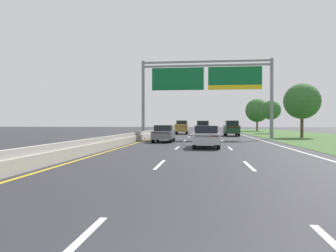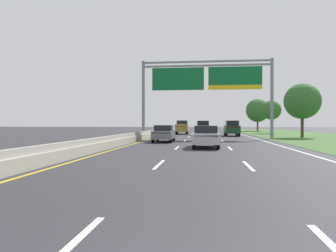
% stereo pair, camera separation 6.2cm
% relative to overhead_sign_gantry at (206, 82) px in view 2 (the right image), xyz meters
% --- Properties ---
extents(ground_plane, '(220.00, 220.00, 0.00)m').
position_rel_overhead_sign_gantry_xyz_m(ground_plane, '(-0.30, 1.52, -6.47)').
color(ground_plane, '#2B2B30').
extents(lane_striping, '(11.96, 106.00, 0.01)m').
position_rel_overhead_sign_gantry_xyz_m(lane_striping, '(-0.30, 1.07, -6.47)').
color(lane_striping, white).
rests_on(lane_striping, ground).
extents(grass_verge_right, '(14.00, 110.00, 0.02)m').
position_rel_overhead_sign_gantry_xyz_m(grass_verge_right, '(13.65, 1.52, -6.46)').
color(grass_verge_right, '#3D602D').
rests_on(grass_verge_right, ground).
extents(median_barrier_concrete, '(0.60, 110.00, 0.85)m').
position_rel_overhead_sign_gantry_xyz_m(median_barrier_concrete, '(-6.90, 1.52, -6.12)').
color(median_barrier_concrete, '#A8A399').
rests_on(median_barrier_concrete, ground).
extents(overhead_sign_gantry, '(15.06, 0.42, 9.07)m').
position_rel_overhead_sign_gantry_xyz_m(overhead_sign_gantry, '(0.00, 0.00, 0.00)').
color(overhead_sign_gantry, gray).
rests_on(overhead_sign_gantry, ground).
extents(pickup_truck_gold, '(2.12, 5.44, 2.20)m').
position_rel_overhead_sign_gantry_xyz_m(pickup_truck_gold, '(-3.79, 14.51, -5.40)').
color(pickup_truck_gold, '#A38438').
rests_on(pickup_truck_gold, ground).
extents(car_grey_left_lane_sedan, '(1.87, 4.42, 1.57)m').
position_rel_overhead_sign_gantry_xyz_m(car_grey_left_lane_sedan, '(-3.97, -7.14, -5.65)').
color(car_grey_left_lane_sedan, slate).
rests_on(car_grey_left_lane_sedan, ground).
extents(car_silver_centre_lane_sedan, '(1.91, 4.44, 1.57)m').
position_rel_overhead_sign_gantry_xyz_m(car_silver_centre_lane_sedan, '(-0.15, -13.54, -5.65)').
color(car_silver_centre_lane_sedan, '#B2B5BA').
rests_on(car_silver_centre_lane_sedan, ground).
extents(car_darkgreen_right_lane_suv, '(1.91, 4.70, 2.11)m').
position_rel_overhead_sign_gantry_xyz_m(car_darkgreen_right_lane_suv, '(3.54, 7.32, -5.37)').
color(car_darkgreen_right_lane_suv, '#193D23').
rests_on(car_darkgreen_right_lane_suv, ground).
extents(car_black_centre_lane_suv, '(2.02, 4.75, 2.11)m').
position_rel_overhead_sign_gantry_xyz_m(car_black_centre_lane_suv, '(-0.33, 9.83, -5.37)').
color(car_black_centre_lane_suv, black).
rests_on(car_black_centre_lane_suv, ground).
extents(roadside_tree_mid, '(4.32, 4.32, 6.59)m').
position_rel_overhead_sign_gantry_xyz_m(roadside_tree_mid, '(11.61, 3.33, -2.05)').
color(roadside_tree_mid, '#4C3823').
rests_on(roadside_tree_mid, ground).
extents(roadside_tree_far, '(3.34, 3.34, 5.71)m').
position_rel_overhead_sign_gantry_xyz_m(roadside_tree_far, '(11.32, 19.37, -2.46)').
color(roadside_tree_far, '#4C3823').
rests_on(roadside_tree_far, ground).
extents(roadside_tree_distant, '(5.19, 5.19, 7.22)m').
position_rel_overhead_sign_gantry_xyz_m(roadside_tree_distant, '(11.66, 35.18, -1.85)').
color(roadside_tree_distant, '#4C3823').
rests_on(roadside_tree_distant, ground).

